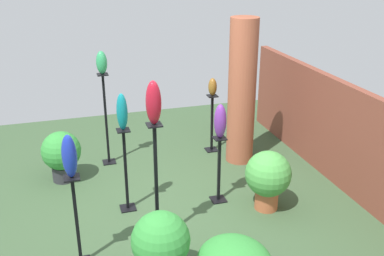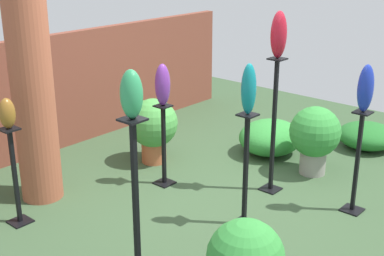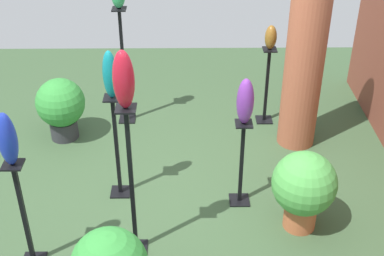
% 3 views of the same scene
% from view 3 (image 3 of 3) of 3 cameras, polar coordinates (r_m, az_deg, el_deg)
% --- Properties ---
extents(ground_plane, '(8.00, 8.00, 0.00)m').
position_cam_3_polar(ground_plane, '(5.31, -2.62, -9.08)').
color(ground_plane, '#385133').
extents(brick_pillar, '(0.43, 0.43, 2.27)m').
position_cam_3_polar(brick_pillar, '(5.91, 12.03, 7.87)').
color(brick_pillar, '#9E5138').
rests_on(brick_pillar, ground).
extents(pedestal_violet, '(0.20, 0.20, 0.92)m').
position_cam_3_polar(pedestal_violet, '(5.21, 5.27, -4.21)').
color(pedestal_violet, black).
rests_on(pedestal_violet, ground).
extents(pedestal_jade, '(0.20, 0.20, 1.46)m').
position_cam_3_polar(pedestal_jade, '(6.46, -7.29, 6.00)').
color(pedestal_jade, black).
rests_on(pedestal_jade, ground).
extents(pedestal_cobalt, '(0.20, 0.20, 1.06)m').
position_cam_3_polar(pedestal_cobalt, '(4.72, -17.39, -9.34)').
color(pedestal_cobalt, black).
rests_on(pedestal_cobalt, ground).
extents(pedestal_teal, '(0.20, 0.20, 1.12)m').
position_cam_3_polar(pedestal_teal, '(5.29, -8.00, -2.52)').
color(pedestal_teal, black).
rests_on(pedestal_teal, ground).
extents(pedestal_bronze, '(0.20, 0.20, 0.97)m').
position_cam_3_polar(pedestal_bronze, '(6.57, 7.94, 4.10)').
color(pedestal_bronze, black).
rests_on(pedestal_bronze, ground).
extents(pedestal_ruby, '(0.20, 0.20, 1.47)m').
position_cam_3_polar(pedestal_ruby, '(4.53, -6.42, -6.52)').
color(pedestal_ruby, black).
rests_on(pedestal_ruby, ground).
extents(art_vase_violet, '(0.17, 0.16, 0.45)m').
position_cam_3_polar(art_vase_violet, '(4.81, 5.70, 2.83)').
color(art_vase_violet, '#6B2D8C').
rests_on(art_vase_violet, pedestal_violet).
extents(art_vase_cobalt, '(0.16, 0.15, 0.46)m').
position_cam_3_polar(art_vase_cobalt, '(4.25, -19.12, -1.14)').
color(art_vase_cobalt, '#192D9E').
rests_on(art_vase_cobalt, pedestal_cobalt).
extents(art_vase_teal, '(0.14, 0.14, 0.47)m').
position_cam_3_polar(art_vase_teal, '(4.87, -8.73, 5.66)').
color(art_vase_teal, '#0F727A').
rests_on(art_vase_teal, pedestal_teal).
extents(art_vase_bronze, '(0.15, 0.14, 0.29)m').
position_cam_3_polar(art_vase_bronze, '(6.28, 8.40, 9.55)').
color(art_vase_bronze, brown).
rests_on(art_vase_bronze, pedestal_bronze).
extents(art_vase_ruby, '(0.16, 0.16, 0.47)m').
position_cam_3_polar(art_vase_ruby, '(3.97, -7.31, 5.13)').
color(art_vase_ruby, maroon).
rests_on(art_vase_ruby, pedestal_ruby).
extents(potted_plant_front_right, '(0.60, 0.60, 0.80)m').
position_cam_3_polar(potted_plant_front_right, '(4.97, 11.85, -6.14)').
color(potted_plant_front_right, '#B25B38').
rests_on(potted_plant_front_right, ground).
extents(potted_plant_front_left, '(0.57, 0.57, 0.75)m').
position_cam_3_polar(potted_plant_front_left, '(6.36, -13.82, 2.33)').
color(potted_plant_front_left, '#2D2D33').
rests_on(potted_plant_front_left, ground).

